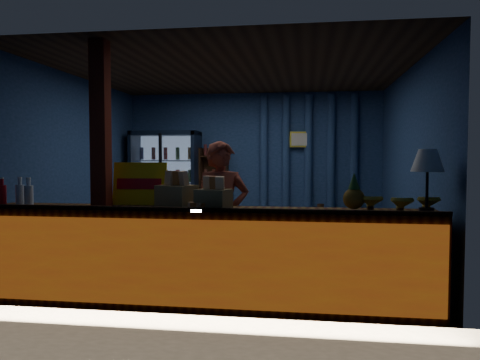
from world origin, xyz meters
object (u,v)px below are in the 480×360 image
Objects in this scene: shopkeeper at (222,217)px; table_lamp at (428,163)px; green_chair at (356,229)px; pastry_tray at (201,207)px.

shopkeeper is 2.12m from table_lamp.
pastry_tray is at bearing 58.30° from green_chair.
shopkeeper is at bearing 81.28° from pastry_tray.
table_lamp reaches higher than green_chair.
green_chair is at bearing 39.61° from shopkeeper.
shopkeeper is 3.70× the size of pastry_tray.
green_chair is (1.68, 2.75, -0.53)m from shopkeeper.
shopkeeper is 3.27m from green_chair.
pastry_tray is (-0.09, -0.58, 0.17)m from shopkeeper.
shopkeeper is at bearing 54.83° from green_chair.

